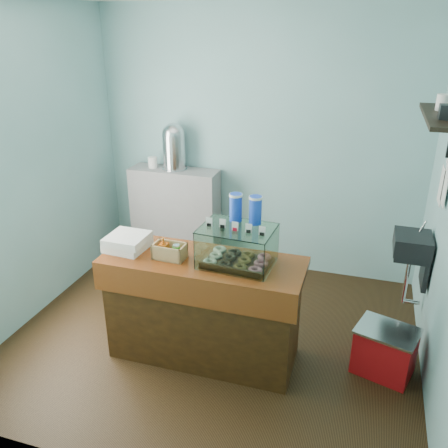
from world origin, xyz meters
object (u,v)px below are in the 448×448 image
(coffee_urn, at_px, (174,145))
(red_cooler, at_px, (385,351))
(counter, at_px, (203,308))
(display_case, at_px, (239,242))

(coffee_urn, relative_size, red_cooler, 0.95)
(coffee_urn, distance_m, red_cooler, 2.95)
(counter, height_order, display_case, display_case)
(display_case, relative_size, red_cooler, 1.06)
(red_cooler, bearing_deg, display_case, -154.32)
(red_cooler, bearing_deg, coffee_urn, 166.90)
(display_case, bearing_deg, counter, -166.72)
(display_case, xyz_separation_m, red_cooler, (1.17, 0.17, -0.87))
(display_case, height_order, red_cooler, display_case)
(coffee_urn, xyz_separation_m, red_cooler, (2.34, -1.37, -1.17))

